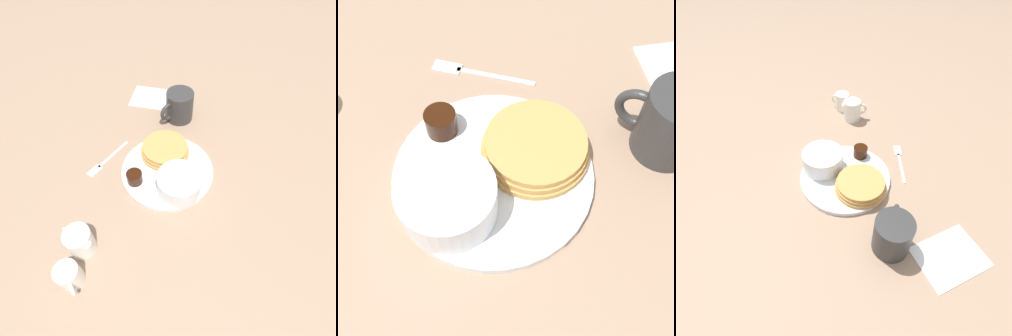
% 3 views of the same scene
% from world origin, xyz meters
% --- Properties ---
extents(ground_plane, '(4.00, 4.00, 0.00)m').
position_xyz_m(ground_plane, '(0.00, 0.00, 0.00)').
color(ground_plane, '#9E7F66').
extents(plate, '(0.23, 0.23, 0.01)m').
position_xyz_m(plate, '(0.00, 0.00, 0.01)').
color(plate, white).
rests_on(plate, ground_plane).
extents(pancake_stack, '(0.13, 0.13, 0.03)m').
position_xyz_m(pancake_stack, '(-0.01, 0.05, 0.03)').
color(pancake_stack, tan).
rests_on(pancake_stack, plate).
extents(bowl, '(0.10, 0.10, 0.05)m').
position_xyz_m(bowl, '(0.03, -0.06, 0.04)').
color(bowl, white).
rests_on(bowl, plate).
extents(syrup_cup, '(0.04, 0.04, 0.03)m').
position_xyz_m(syrup_cup, '(-0.08, -0.04, 0.03)').
color(syrup_cup, black).
rests_on(syrup_cup, plate).
extents(butter_ramekin, '(0.04, 0.04, 0.04)m').
position_xyz_m(butter_ramekin, '(0.03, -0.08, 0.03)').
color(butter_ramekin, white).
rests_on(butter_ramekin, plate).
extents(coffee_mug, '(0.10, 0.09, 0.09)m').
position_xyz_m(coffee_mug, '(0.02, 0.21, 0.04)').
color(coffee_mug, '#333333').
rests_on(coffee_mug, ground_plane).
extents(creamer_pitcher_near, '(0.08, 0.05, 0.07)m').
position_xyz_m(creamer_pitcher_near, '(-0.16, -0.21, 0.03)').
color(creamer_pitcher_near, white).
rests_on(creamer_pitcher_near, ground_plane).
extents(creamer_pitcher_far, '(0.05, 0.06, 0.06)m').
position_xyz_m(creamer_pitcher_far, '(-0.17, -0.28, 0.03)').
color(creamer_pitcher_far, white).
rests_on(creamer_pitcher_far, ground_plane).
extents(fork, '(0.09, 0.13, 0.00)m').
position_xyz_m(fork, '(-0.17, 0.02, 0.00)').
color(fork, silver).
rests_on(fork, ground_plane).
extents(napkin, '(0.15, 0.12, 0.00)m').
position_xyz_m(napkin, '(-0.07, 0.30, 0.00)').
color(napkin, white).
rests_on(napkin, ground_plane).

